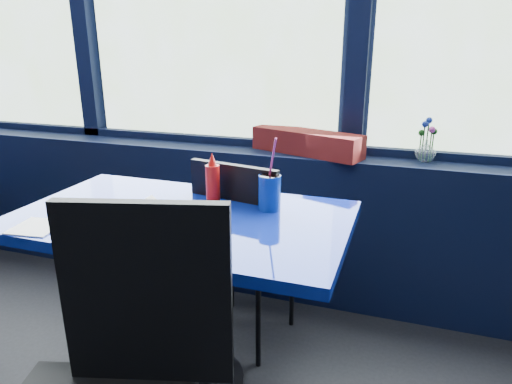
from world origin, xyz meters
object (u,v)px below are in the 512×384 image
chair_near_front (112,383)px  soda_cup (270,192)px  near_table (184,260)px  flower_vase (426,148)px  ketchup_bottle (213,181)px  planter_box (307,142)px  food_basket (144,222)px  chair_near_back (240,242)px

chair_near_front → soda_cup: (0.15, 0.79, 0.25)m
chair_near_front → soda_cup: size_ratio=3.59×
near_table → chair_near_front: bearing=-77.8°
near_table → flower_vase: 1.25m
near_table → ketchup_bottle: 0.31m
chair_near_front → flower_vase: flower_vase is taller
near_table → chair_near_front: (0.14, -0.64, 0.00)m
planter_box → food_basket: (-0.30, -1.04, -0.07)m
ketchup_bottle → chair_near_front: bearing=-84.4°
ketchup_bottle → flower_vase: bearing=43.8°
chair_near_back → flower_vase: (0.73, 0.56, 0.35)m
planter_box → chair_near_back: bearing=-88.3°
chair_near_back → ketchup_bottle: size_ratio=4.47×
flower_vase → soda_cup: (-0.55, -0.73, -0.04)m
chair_near_back → ketchup_bottle: (-0.04, -0.18, 0.32)m
food_basket → soda_cup: size_ratio=1.14×
chair_near_back → chair_near_front: bearing=102.3°
near_table → flower_vase: flower_vase is taller
ketchup_bottle → soda_cup: size_ratio=0.72×
chair_near_back → food_basket: 0.59m
food_basket → soda_cup: (0.32, 0.33, 0.03)m
planter_box → flower_vase: bearing=21.3°
chair_near_front → ketchup_bottle: 0.83m
food_basket → chair_near_back: bearing=91.9°
soda_cup → planter_box: bearing=91.7°
food_basket → chair_near_front: bearing=-51.4°
near_table → soda_cup: 0.41m
food_basket → ketchup_bottle: size_ratio=1.58×
planter_box → flower_vase: (0.57, 0.03, 0.00)m
planter_box → ketchup_bottle: ketchup_bottle is taller
ketchup_bottle → planter_box: bearing=74.1°
chair_near_back → planter_box: (0.16, 0.54, 0.34)m
near_table → soda_cup: bearing=28.1°
chair_near_front → chair_near_back: chair_near_front is taller
chair_near_back → food_basket: (-0.14, -0.50, 0.27)m
chair_near_back → flower_vase: bearing=-132.5°
flower_vase → food_basket: size_ratio=0.66×
near_table → soda_cup: size_ratio=4.34×
chair_near_front → planter_box: size_ratio=1.70×
planter_box → ketchup_bottle: bearing=-87.1°
flower_vase → soda_cup: size_ratio=0.75×
near_table → ketchup_bottle: (0.06, 0.15, 0.27)m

